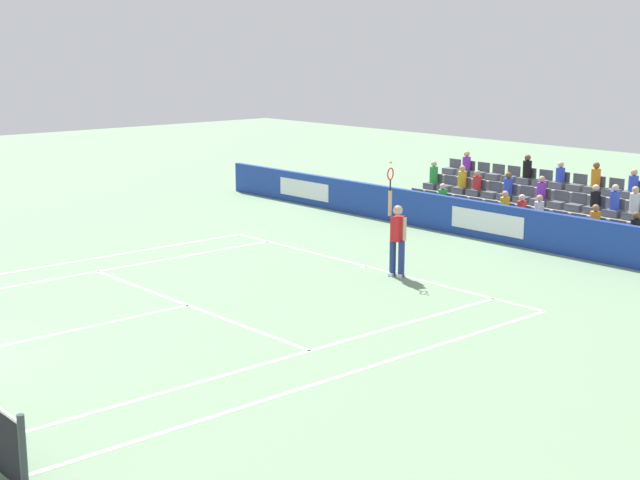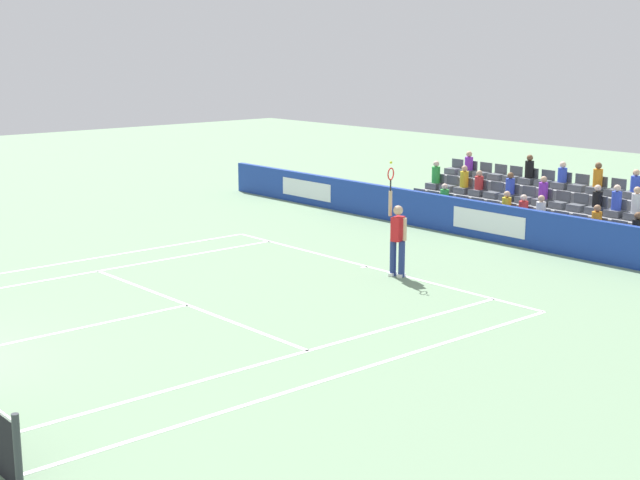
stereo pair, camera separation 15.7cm
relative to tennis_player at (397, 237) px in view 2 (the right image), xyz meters
name	(u,v)px [view 2 (the right image)]	position (x,y,z in m)	size (l,w,h in m)	color
line_baseline	(367,266)	(1.21, -0.15, -0.99)	(10.97, 0.10, 0.01)	white
line_service	(188,305)	(1.21, 5.34, -0.99)	(8.23, 0.10, 0.01)	white
line_centre_service	(51,334)	(1.21, 8.54, -0.99)	(0.10, 6.40, 0.01)	white
line_singles_sideline_left	(82,274)	(5.33, 5.79, -0.99)	(0.10, 11.89, 0.01)	white
line_singles_sideline_right	(289,356)	(-2.90, 5.79, -0.99)	(0.10, 11.89, 0.01)	white
line_doubles_sideline_left	(57,264)	(6.70, 5.79, -0.99)	(0.10, 11.89, 0.01)	white
line_doubles_sideline_right	(339,376)	(-4.27, 5.79, -0.99)	(0.10, 11.89, 0.01)	white
line_centre_mark	(364,267)	(1.21, -0.05, -0.99)	(0.10, 0.20, 0.01)	white
sponsor_barrier	(491,222)	(1.21, -5.14, -0.44)	(24.68, 0.22, 1.10)	#193899
tennis_player	(397,237)	(0.00, 0.00, 0.00)	(0.54, 0.42, 2.85)	navy
stadium_stand	(538,212)	(1.21, -7.45, -0.43)	(8.68, 2.85, 2.20)	gray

